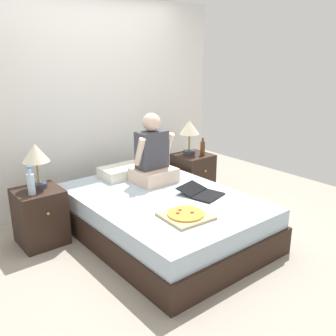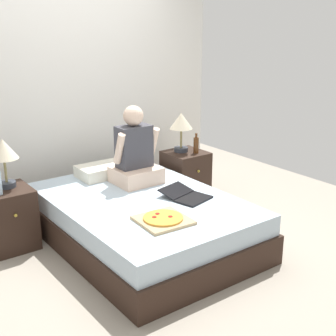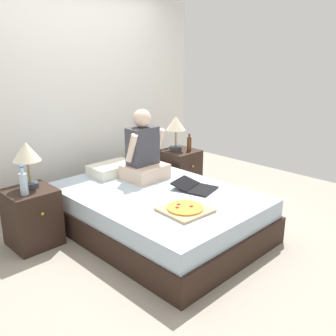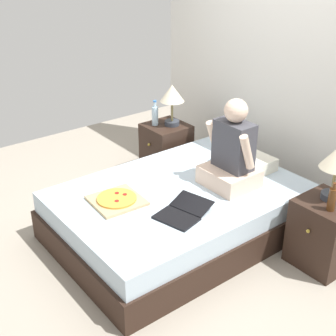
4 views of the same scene
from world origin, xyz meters
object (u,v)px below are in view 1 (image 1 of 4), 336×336
bed (162,216)px  water_bottle (31,183)px  nightstand_right (193,175)px  lamp_on_right_nightstand (189,130)px  lamp_on_left_nightstand (36,156)px  laptop (203,193)px  beer_bottle (203,148)px  nightstand_left (40,216)px  person_seated (153,157)px  pizza_box (186,215)px

bed → water_bottle: (-1.12, 0.57, 0.46)m
nightstand_right → lamp_on_right_nightstand: size_ratio=1.27×
lamp_on_left_nightstand → laptop: 1.70m
lamp_on_left_nightstand → beer_bottle: (2.11, -0.15, -0.23)m
lamp_on_right_nightstand → beer_bottle: lamp_on_right_nightstand is taller
nightstand_left → person_seated: 1.34m
beer_bottle → lamp_on_right_nightstand: bearing=123.7°
water_bottle → beer_bottle: size_ratio=1.20×
beer_bottle → laptop: (-0.77, -0.81, -0.20)m
bed → lamp_on_left_nightstand: size_ratio=4.72×
nightstand_right → lamp_on_right_nightstand: bearing=120.9°
lamp_on_right_nightstand → pizza_box: lamp_on_right_nightstand is taller
bed → nightstand_left: nightstand_left is taller
beer_bottle → water_bottle: bearing=179.7°
nightstand_left → lamp_on_right_nightstand: 2.14m
nightstand_left → beer_bottle: beer_bottle is taller
bed → lamp_on_left_nightstand: (-1.00, 0.71, 0.68)m
person_seated → laptop: size_ratio=1.63×
person_seated → beer_bottle: bearing=8.8°
nightstand_left → lamp_on_left_nightstand: (0.04, 0.05, 0.61)m
lamp_on_left_nightstand → lamp_on_right_nightstand: (2.01, 0.00, 0.00)m
nightstand_left → water_bottle: size_ratio=2.07×
nightstand_left → nightstand_right: 2.08m
nightstand_left → laptop: 1.66m
nightstand_left → lamp_on_left_nightstand: 0.62m
water_bottle → lamp_on_right_nightstand: bearing=3.8°
beer_bottle → nightstand_right: bearing=125.0°
nightstand_left → laptop: size_ratio=1.19×
bed → pizza_box: (-0.15, -0.54, 0.25)m
person_seated → lamp_on_left_nightstand: bearing=166.4°
beer_bottle → laptop: 1.14m
bed → lamp_on_right_nightstand: (1.01, 0.71, 0.68)m
lamp_on_left_nightstand → person_seated: size_ratio=0.58×
water_bottle → pizza_box: water_bottle is taller
bed → pizza_box: size_ratio=5.01×
water_bottle → bed: bearing=-26.9°
water_bottle → beer_bottle: (2.23, -0.01, -0.02)m
lamp_on_left_nightstand → lamp_on_right_nightstand: same height
water_bottle → beer_bottle: bearing=-0.3°
bed → beer_bottle: size_ratio=9.24×
lamp_on_right_nightstand → person_seated: 0.88m
lamp_on_right_nightstand → laptop: bearing=-125.0°
lamp_on_right_nightstand → person_seated: (-0.81, -0.29, -0.16)m
lamp_on_left_nightstand → laptop: bearing=-35.6°
bed → person_seated: (0.20, 0.42, 0.52)m
laptop → pizza_box: 0.57m
nightstand_left → lamp_on_left_nightstand: lamp_on_left_nightstand is taller
lamp_on_left_nightstand → beer_bottle: lamp_on_left_nightstand is taller
water_bottle → person_seated: person_seated is taller
lamp_on_left_nightstand → nightstand_right: 2.13m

